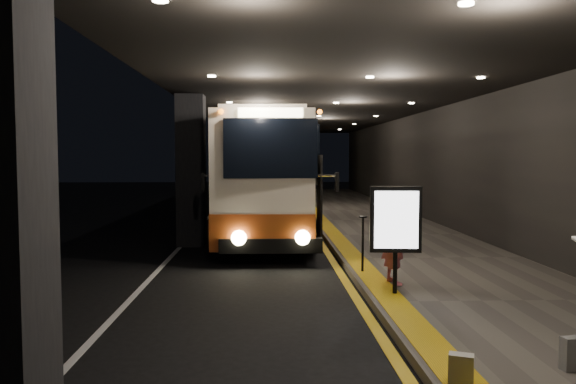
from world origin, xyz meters
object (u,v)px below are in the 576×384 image
object	(u,v)px
bag_plain	(461,369)
coach_second	(268,171)
bag_polka	(575,353)
info_sign	(396,221)
stanchion_post	(363,244)
passenger_boarding	(394,237)
coach_main	(269,181)
coach_third	(271,166)

from	to	relation	value
bag_plain	coach_second	bearing A→B (deg)	94.68
coach_second	bag_polka	bearing A→B (deg)	-82.81
bag_polka	info_sign	world-z (taller)	info_sign
info_sign	stanchion_post	size ratio (longest dim) A/B	1.64
passenger_boarding	info_sign	bearing A→B (deg)	158.37
stanchion_post	bag_plain	bearing A→B (deg)	-89.52
coach_main	info_sign	size ratio (longest dim) A/B	6.23
bag_plain	info_sign	world-z (taller)	info_sign
bag_plain	passenger_boarding	bearing A→B (deg)	85.71
coach_third	info_sign	bearing A→B (deg)	-84.31
coach_second	bag_plain	xyz separation A→B (m)	(2.02, -24.69, -1.50)
coach_main	coach_third	xyz separation A→B (m)	(0.30, 25.99, 0.02)
coach_main	bag_polka	bearing A→B (deg)	-72.72
coach_main	bag_plain	xyz separation A→B (m)	(2.01, -12.95, -1.48)
bag_polka	stanchion_post	world-z (taller)	stanchion_post
coach_third	info_sign	world-z (taller)	coach_third
bag_polka	stanchion_post	distance (m)	5.81
coach_second	passenger_boarding	distance (m)	20.03
bag_plain	stanchion_post	world-z (taller)	stanchion_post
stanchion_post	bag_polka	bearing A→B (deg)	-74.91
info_sign	coach_third	bearing A→B (deg)	97.99
passenger_boarding	stanchion_post	world-z (taller)	passenger_boarding
coach_third	stanchion_post	size ratio (longest dim) A/B	10.25
coach_main	bag_polka	xyz separation A→B (m)	(3.46, -12.59, -1.45)
info_sign	bag_plain	bearing A→B (deg)	-88.00
coach_second	stanchion_post	size ratio (longest dim) A/B	10.16
info_sign	passenger_boarding	bearing A→B (deg)	83.77
coach_main	coach_third	size ratio (longest dim) A/B	0.99
passenger_boarding	bag_plain	xyz separation A→B (m)	(-0.36, -4.81, -0.75)
coach_main	coach_second	size ratio (longest dim) A/B	1.00
bag_polka	info_sign	xyz separation A→B (m)	(-1.26, 3.64, 1.12)
passenger_boarding	bag_plain	world-z (taller)	passenger_boarding
coach_second	coach_main	bearing A→B (deg)	-90.88
bag_polka	bag_plain	size ratio (longest dim) A/B	1.18
coach_main	bag_plain	bearing A→B (deg)	-79.29
bag_polka	coach_main	bearing A→B (deg)	105.38
coach_third	bag_plain	size ratio (longest dim) A/B	36.87
passenger_boarding	bag_polka	bearing A→B (deg)	-176.72
coach_third	bag_plain	world-z (taller)	coach_third
passenger_boarding	info_sign	world-z (taller)	info_sign
bag_polka	stanchion_post	xyz separation A→B (m)	(-1.51, 5.59, 0.40)
coach_third	bag_plain	distance (m)	39.00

